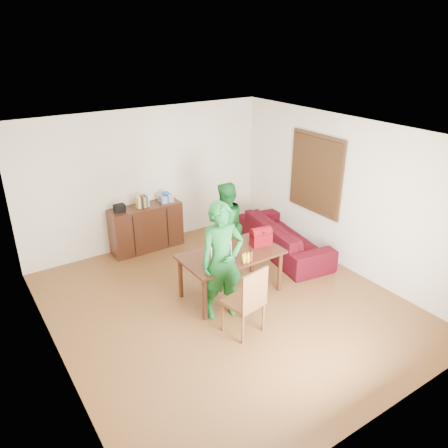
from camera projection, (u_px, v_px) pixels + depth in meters
room at (222, 227)px, 6.47m from camera, size 5.20×5.70×2.90m
table at (231, 258)px, 6.94m from camera, size 1.61×0.91×0.75m
chair at (244, 313)px, 6.18m from camera, size 0.55×0.54×1.06m
person_near at (222, 261)px, 6.33m from camera, size 0.74×0.57×1.82m
person_far at (225, 226)px, 7.73m from camera, size 0.96×0.87×1.60m
laptop at (223, 256)px, 6.72m from camera, size 0.40×0.35×0.23m
bananas at (246, 261)px, 6.59m from camera, size 0.18×0.12×0.07m
bottle at (251, 255)px, 6.63m from camera, size 0.08×0.08×0.19m
red_bag at (261, 238)px, 7.12m from camera, size 0.37×0.25×0.25m
sofa at (284, 237)px, 8.43m from camera, size 1.21×2.33×0.65m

